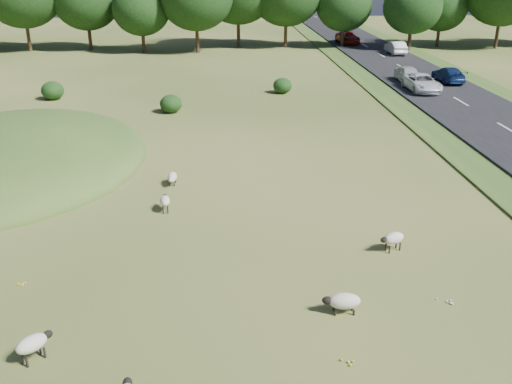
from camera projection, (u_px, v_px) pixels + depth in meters
ground at (214, 122)px, 41.33m from camera, size 160.00×160.00×0.00m
mound at (8, 162)px, 33.21m from camera, size 16.00×20.00×4.00m
road at (434, 87)px, 51.74m from camera, size 8.00×150.00×0.25m
shrubs at (155, 93)px, 47.00m from camera, size 21.20×7.84×1.52m
sheep_0 at (33, 343)px, 16.62m from camera, size 1.08×1.10×0.85m
sheep_1 at (172, 177)px, 29.73m from camera, size 0.55×1.15×0.66m
sheep_3 at (343, 301)px, 18.89m from camera, size 1.30×0.60×0.75m
sheep_4 at (393, 238)px, 22.91m from camera, size 1.16×0.81×0.81m
sheep_5 at (165, 201)px, 26.56m from camera, size 0.54×1.07×0.76m
car_0 at (422, 83)px, 49.57m from camera, size 2.36×5.13×1.42m
car_1 at (348, 38)px, 77.32m from camera, size 2.56×5.54×1.54m
car_2 at (409, 74)px, 53.00m from camera, size 1.76×4.38×1.49m
car_4 at (346, 23)px, 95.12m from camera, size 2.01×4.95×1.44m
car_5 at (396, 48)px, 68.75m from camera, size 1.61×4.61×1.52m
car_6 at (448, 75)px, 53.22m from camera, size 1.91×4.71×1.37m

